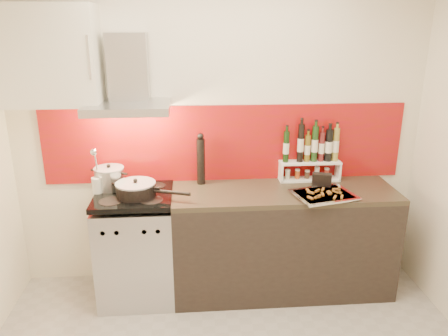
{
  "coord_description": "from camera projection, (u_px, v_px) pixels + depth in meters",
  "views": [
    {
      "loc": [
        -0.24,
        -2.12,
        2.19
      ],
      "look_at": [
        0.0,
        0.95,
        1.15
      ],
      "focal_mm": 35.0,
      "sensor_mm": 36.0,
      "label": 1
    }
  ],
  "objects": [
    {
      "name": "back_wall",
      "position": [
        220.0,
        134.0,
        3.62
      ],
      "size": [
        3.4,
        0.02,
        2.6
      ],
      "primitive_type": "cube",
      "color": "silver",
      "rests_on": "ground"
    },
    {
      "name": "backsplash",
      "position": [
        226.0,
        143.0,
        3.64
      ],
      "size": [
        3.0,
        0.02,
        0.64
      ],
      "primitive_type": "cube",
      "color": "maroon",
      "rests_on": "back_wall"
    },
    {
      "name": "range_stove",
      "position": [
        137.0,
        247.0,
        3.56
      ],
      "size": [
        0.6,
        0.6,
        0.91
      ],
      "color": "#B7B7BA",
      "rests_on": "ground"
    },
    {
      "name": "counter",
      "position": [
        282.0,
        240.0,
        3.65
      ],
      "size": [
        1.8,
        0.6,
        0.9
      ],
      "color": "black",
      "rests_on": "ground"
    },
    {
      "name": "range_hood",
      "position": [
        128.0,
        84.0,
        3.28
      ],
      "size": [
        0.62,
        0.5,
        0.61
      ],
      "color": "#B7B7BA",
      "rests_on": "back_wall"
    },
    {
      "name": "upper_cabinet",
      "position": [
        49.0,
        56.0,
        3.16
      ],
      "size": [
        0.7,
        0.35,
        0.72
      ],
      "primitive_type": "cube",
      "color": "silver",
      "rests_on": "back_wall"
    },
    {
      "name": "stock_pot",
      "position": [
        110.0,
        178.0,
        3.49
      ],
      "size": [
        0.24,
        0.24,
        0.21
      ],
      "color": "#B7B7BA",
      "rests_on": "range_stove"
    },
    {
      "name": "saute_pan",
      "position": [
        137.0,
        189.0,
        3.35
      ],
      "size": [
        0.58,
        0.31,
        0.14
      ],
      "color": "black",
      "rests_on": "range_stove"
    },
    {
      "name": "utensil_jar",
      "position": [
        97.0,
        180.0,
        3.38
      ],
      "size": [
        0.08,
        0.12,
        0.39
      ],
      "color": "silver",
      "rests_on": "range_stove"
    },
    {
      "name": "pepper_mill",
      "position": [
        201.0,
        160.0,
        3.58
      ],
      "size": [
        0.07,
        0.07,
        0.43
      ],
      "color": "black",
      "rests_on": "counter"
    },
    {
      "name": "step_shelf",
      "position": [
        312.0,
        155.0,
        3.66
      ],
      "size": [
        0.52,
        0.14,
        0.49
      ],
      "color": "white",
      "rests_on": "counter"
    },
    {
      "name": "caddy_box",
      "position": [
        322.0,
        181.0,
        3.52
      ],
      "size": [
        0.17,
        0.11,
        0.13
      ],
      "primitive_type": "cube",
      "rotation": [
        0.0,
        0.0,
        -0.31
      ],
      "color": "black",
      "rests_on": "counter"
    },
    {
      "name": "baking_tray",
      "position": [
        324.0,
        195.0,
        3.37
      ],
      "size": [
        0.52,
        0.45,
        0.03
      ],
      "color": "silver",
      "rests_on": "counter"
    }
  ]
}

